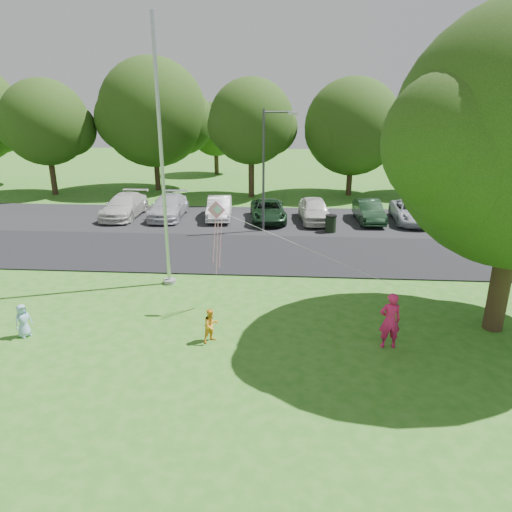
# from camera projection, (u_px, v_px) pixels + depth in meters

# --- Properties ---
(ground) EXTENTS (120.00, 120.00, 0.00)m
(ground) POSITION_uv_depth(u_px,v_px,m) (243.00, 349.00, 13.70)
(ground) COLOR #2F6D1C
(ground) RESTS_ON ground
(park_road) EXTENTS (60.00, 6.00, 0.06)m
(park_road) POSITION_uv_depth(u_px,v_px,m) (261.00, 253.00, 22.19)
(park_road) COLOR black
(park_road) RESTS_ON ground
(parking_strip) EXTENTS (42.00, 7.00, 0.06)m
(parking_strip) POSITION_uv_depth(u_px,v_px,m) (267.00, 220.00, 28.33)
(parking_strip) COLOR black
(parking_strip) RESTS_ON ground
(flagpole) EXTENTS (0.50, 0.50, 10.00)m
(flagpole) POSITION_uv_depth(u_px,v_px,m) (163.00, 182.00, 17.31)
(flagpole) COLOR #B7BABF
(flagpole) RESTS_ON ground
(street_lamp) EXTENTS (1.84, 0.68, 6.68)m
(street_lamp) POSITION_uv_depth(u_px,v_px,m) (268.00, 160.00, 24.74)
(street_lamp) COLOR #3F3F44
(street_lamp) RESTS_ON ground
(trash_can) EXTENTS (0.65, 0.65, 1.03)m
(trash_can) POSITION_uv_depth(u_px,v_px,m) (331.00, 224.00, 25.56)
(trash_can) COLOR black
(trash_can) RESTS_ON ground
(tree_row) EXTENTS (64.35, 11.94, 10.88)m
(tree_row) POSITION_uv_depth(u_px,v_px,m) (294.00, 120.00, 34.62)
(tree_row) COLOR #332316
(tree_row) RESTS_ON ground
(horizon_trees) EXTENTS (77.46, 7.20, 7.02)m
(horizon_trees) POSITION_uv_depth(u_px,v_px,m) (319.00, 131.00, 44.02)
(horizon_trees) COLOR #332316
(horizon_trees) RESTS_ON ground
(parked_cars) EXTENTS (19.96, 5.16, 1.45)m
(parked_cars) POSITION_uv_depth(u_px,v_px,m) (257.00, 209.00, 28.18)
(parked_cars) COLOR silver
(parked_cars) RESTS_ON ground
(woman) EXTENTS (0.67, 0.47, 1.77)m
(woman) POSITION_uv_depth(u_px,v_px,m) (390.00, 321.00, 13.54)
(woman) COLOR #E21E63
(woman) RESTS_ON ground
(child_yellow) EXTENTS (0.66, 0.66, 1.09)m
(child_yellow) POSITION_uv_depth(u_px,v_px,m) (211.00, 325.00, 13.98)
(child_yellow) COLOR #FFA628
(child_yellow) RESTS_ON ground
(child_blue) EXTENTS (0.57, 0.63, 1.09)m
(child_blue) POSITION_uv_depth(u_px,v_px,m) (23.00, 321.00, 14.29)
(child_blue) COLOR #93BEE2
(child_blue) RESTS_ON ground
(kite) EXTENTS (5.80, 2.57, 2.70)m
(kite) POSITION_uv_depth(u_px,v_px,m) (220.00, 223.00, 15.28)
(kite) COLOR pink
(kite) RESTS_ON ground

